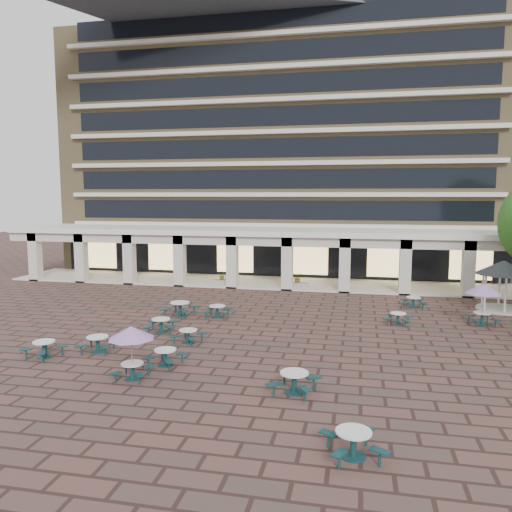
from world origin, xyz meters
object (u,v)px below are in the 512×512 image
Objects in this scene: picnic_table_2 at (353,441)px; planter_left at (222,281)px; picnic_table_1 at (165,356)px; gazebo at (503,273)px; picnic_table_0 at (44,348)px; planter_right at (298,283)px.

picnic_table_2 is 1.32× the size of planter_left.
gazebo is at bearing 51.04° from picnic_table_1.
gazebo reaches higher than picnic_table_2.
picnic_table_2 is 26.04m from planter_left.
picnic_table_1 is at bearing -140.34° from gazebo.
planter_right reaches higher than picnic_table_0.
gazebo is at bearing 48.25° from picnic_table_0.
planter_right is (8.96, 18.09, 0.06)m from picnic_table_0.
picnic_table_1 is 21.50m from gazebo.
picnic_table_1 is (5.63, 0.05, -0.01)m from picnic_table_0.
picnic_table_0 is 0.94× the size of picnic_table_2.
planter_left is 1.00× the size of planter_right.
picnic_table_0 is 14.61m from picnic_table_2.
planter_left reaches higher than picnic_table_0.
picnic_table_0 is at bearing -168.07° from picnic_table_1.
picnic_table_2 is (7.78, -5.86, 0.03)m from picnic_table_1.
picnic_table_2 is 24.31m from planter_right.
picnic_table_0 is 1.07× the size of picnic_table_1.
planter_right is at bearing -0.00° from planter_left.
picnic_table_1 is 18.34m from planter_right.
picnic_table_0 is 1.25× the size of planter_left.
picnic_table_0 is 1.25× the size of planter_right.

